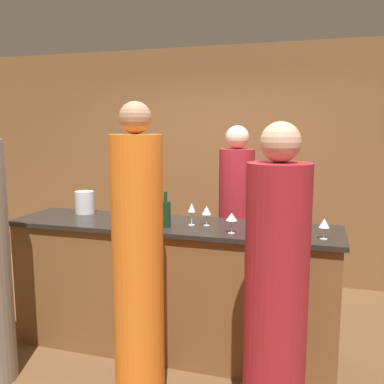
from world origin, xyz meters
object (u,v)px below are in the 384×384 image
(guest_2, at_px, (276,299))
(ice_bucket, at_px, (85,202))
(wine_bottle_0, at_px, (166,213))
(bartender, at_px, (236,228))
(guest_0, at_px, (138,272))

(guest_2, bearing_deg, ice_bucket, 151.27)
(wine_bottle_0, bearing_deg, guest_2, -37.08)
(bartender, distance_m, ice_bucket, 1.47)
(guest_0, height_order, ice_bucket, guest_0)
(ice_bucket, bearing_deg, wine_bottle_0, -18.30)
(bartender, relative_size, guest_0, 0.93)
(guest_2, relative_size, ice_bucket, 9.38)
(guest_2, xyz_separation_m, wine_bottle_0, (-0.93, 0.70, 0.31))
(wine_bottle_0, distance_m, ice_bucket, 0.93)
(bartender, height_order, ice_bucket, bartender)
(guest_0, xyz_separation_m, ice_bucket, (-0.95, 0.97, 0.24))
(bartender, xyz_separation_m, guest_2, (0.56, -1.69, 0.00))
(guest_0, height_order, wine_bottle_0, guest_0)
(wine_bottle_0, bearing_deg, ice_bucket, 161.70)
(bartender, height_order, wine_bottle_0, bartender)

